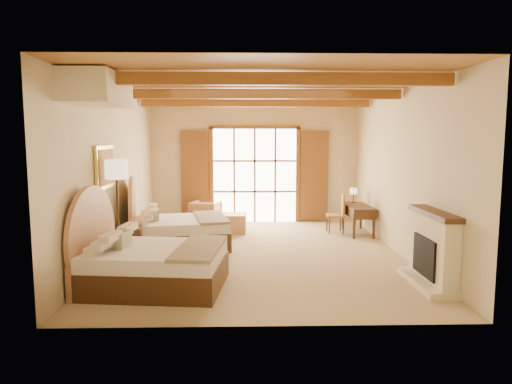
{
  "coord_description": "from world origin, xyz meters",
  "views": [
    {
      "loc": [
        -0.27,
        -8.75,
        2.25
      ],
      "look_at": [
        -0.05,
        0.2,
        1.19
      ],
      "focal_mm": 32.0,
      "sensor_mm": 36.0,
      "label": 1
    }
  ],
  "objects_px": {
    "bed_near": "(144,261)",
    "armchair": "(206,213)",
    "desk": "(358,218)",
    "bed_far": "(172,228)",
    "nightstand": "(128,243)"
  },
  "relations": [
    {
      "from": "bed_far",
      "to": "nightstand",
      "type": "height_order",
      "value": "bed_far"
    },
    {
      "from": "armchair",
      "to": "desk",
      "type": "bearing_deg",
      "value": 178.5
    },
    {
      "from": "armchair",
      "to": "nightstand",
      "type": "bearing_deg",
      "value": 85.01
    },
    {
      "from": "nightstand",
      "to": "armchair",
      "type": "distance_m",
      "value": 3.5
    },
    {
      "from": "bed_far",
      "to": "nightstand",
      "type": "bearing_deg",
      "value": -135.42
    },
    {
      "from": "bed_far",
      "to": "armchair",
      "type": "distance_m",
      "value": 2.38
    },
    {
      "from": "bed_far",
      "to": "desk",
      "type": "xyz_separation_m",
      "value": [
        4.19,
        1.27,
        -0.03
      ]
    },
    {
      "from": "bed_near",
      "to": "bed_far",
      "type": "bearing_deg",
      "value": 95.99
    },
    {
      "from": "desk",
      "to": "bed_near",
      "type": "bearing_deg",
      "value": -139.1
    },
    {
      "from": "bed_near",
      "to": "armchair",
      "type": "relative_size",
      "value": 3.09
    },
    {
      "from": "nightstand",
      "to": "desk",
      "type": "bearing_deg",
      "value": 16.45
    },
    {
      "from": "armchair",
      "to": "bed_far",
      "type": "bearing_deg",
      "value": 92.38
    },
    {
      "from": "bed_near",
      "to": "bed_far",
      "type": "distance_m",
      "value": 2.59
    },
    {
      "from": "desk",
      "to": "nightstand",
      "type": "bearing_deg",
      "value": -156.89
    },
    {
      "from": "bed_far",
      "to": "armchair",
      "type": "xyz_separation_m",
      "value": [
        0.5,
        2.33,
        -0.07
      ]
    }
  ]
}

